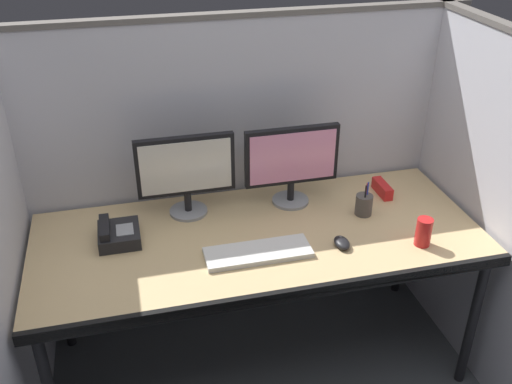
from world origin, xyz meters
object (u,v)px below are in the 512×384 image
(desk, at_px, (259,245))
(monitor_right, at_px, (292,161))
(monitor_left, at_px, (186,170))
(red_stapler, at_px, (382,188))
(computer_mouse, at_px, (342,243))
(pen_cup, at_px, (364,205))
(desk_phone, at_px, (118,234))
(keyboard_main, at_px, (258,253))
(soda_can, at_px, (424,232))

(desk, xyz_separation_m, monitor_right, (0.21, 0.24, 0.27))
(desk, height_order, monitor_left, monitor_left)
(monitor_right, xyz_separation_m, red_stapler, (0.45, -0.03, -0.19))
(computer_mouse, bearing_deg, pen_cup, 49.07)
(computer_mouse, bearing_deg, monitor_left, 144.27)
(monitor_left, bearing_deg, monitor_right, -2.33)
(desk, relative_size, desk_phone, 10.00)
(monitor_left, xyz_separation_m, desk_phone, (-0.32, -0.15, -0.18))
(monitor_left, distance_m, computer_mouse, 0.74)
(desk, bearing_deg, pen_cup, 6.86)
(monitor_left, xyz_separation_m, computer_mouse, (0.58, -0.41, -0.20))
(pen_cup, bearing_deg, computer_mouse, -130.93)
(monitor_right, height_order, keyboard_main, monitor_right)
(monitor_right, bearing_deg, desk_phone, -170.43)
(monitor_left, relative_size, monitor_right, 1.00)
(red_stapler, bearing_deg, pen_cup, -136.92)
(monitor_left, bearing_deg, keyboard_main, -59.93)
(pen_cup, bearing_deg, desk_phone, 177.50)
(keyboard_main, distance_m, soda_can, 0.69)
(monitor_right, height_order, red_stapler, monitor_right)
(desk_phone, bearing_deg, pen_cup, -2.50)
(monitor_right, distance_m, soda_can, 0.65)
(keyboard_main, xyz_separation_m, computer_mouse, (0.35, -0.02, 0.01))
(desk, height_order, monitor_right, monitor_right)
(pen_cup, relative_size, soda_can, 1.28)
(keyboard_main, height_order, red_stapler, red_stapler)
(monitor_right, distance_m, pen_cup, 0.38)
(desk, xyz_separation_m, desk_phone, (-0.58, 0.11, 0.08))
(soda_can, bearing_deg, pen_cup, 116.62)
(monitor_right, height_order, soda_can, monitor_right)
(desk_phone, bearing_deg, desk, -10.40)
(monitor_left, xyz_separation_m, soda_can, (0.90, -0.48, -0.15))
(computer_mouse, distance_m, desk_phone, 0.93)
(computer_mouse, bearing_deg, desk_phone, 163.67)
(desk, xyz_separation_m, computer_mouse, (0.31, -0.15, 0.07))
(keyboard_main, bearing_deg, desk_phone, 156.38)
(computer_mouse, xyz_separation_m, red_stapler, (0.35, 0.36, 0.01))
(desk_phone, bearing_deg, keyboard_main, -23.62)
(red_stapler, relative_size, pen_cup, 0.96)
(monitor_left, distance_m, soda_can, 1.03)
(monitor_right, bearing_deg, red_stapler, -3.91)
(computer_mouse, distance_m, red_stapler, 0.50)
(computer_mouse, relative_size, soda_can, 0.79)
(red_stapler, distance_m, pen_cup, 0.22)
(monitor_right, relative_size, pen_cup, 2.74)
(pen_cup, xyz_separation_m, soda_can, (0.14, -0.28, 0.01))
(computer_mouse, bearing_deg, monitor_right, 104.34)
(computer_mouse, height_order, red_stapler, red_stapler)
(computer_mouse, distance_m, pen_cup, 0.29)
(computer_mouse, distance_m, soda_can, 0.34)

